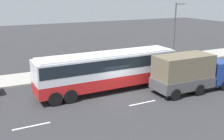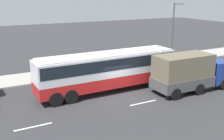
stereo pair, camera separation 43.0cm
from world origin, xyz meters
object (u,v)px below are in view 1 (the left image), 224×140
(street_lamp, at_px, (176,29))
(cargo_truck, at_px, (190,72))
(coach_bus, at_px, (108,68))
(pedestrian_near_curb, at_px, (156,54))

(street_lamp, bearing_deg, cargo_truck, -122.30)
(coach_bus, relative_size, street_lamp, 1.77)
(pedestrian_near_curb, xyz_separation_m, street_lamp, (2.10, -0.79, 3.04))
(cargo_truck, height_order, street_lamp, street_lamp)
(coach_bus, distance_m, street_lamp, 12.93)
(coach_bus, distance_m, cargo_truck, 7.06)
(coach_bus, height_order, street_lamp, street_lamp)
(cargo_truck, height_order, pedestrian_near_curb, cargo_truck)
(coach_bus, bearing_deg, cargo_truck, -28.64)
(cargo_truck, relative_size, street_lamp, 1.03)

